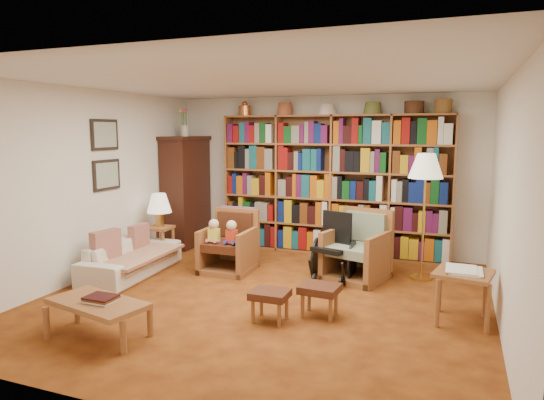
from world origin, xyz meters
The scene contains 23 objects.
floor centered at (0.00, 0.00, 0.00)m, with size 5.00×5.00×0.00m, color #8E4A15.
ceiling centered at (0.00, 0.00, 2.50)m, with size 5.00×5.00×0.00m, color silver.
wall_back centered at (0.00, 2.50, 1.25)m, with size 5.00×5.00×0.00m, color white.
wall_front centered at (0.00, -2.50, 1.25)m, with size 5.00×5.00×0.00m, color white.
wall_left centered at (-2.50, 0.00, 1.25)m, with size 5.00×5.00×0.00m, color white.
wall_right centered at (2.50, 0.00, 1.25)m, with size 5.00×5.00×0.00m, color white.
bookshelf centered at (0.20, 2.33, 1.17)m, with size 3.60×0.30×2.42m.
curio_cabinet centered at (-2.25, 2.00, 0.95)m, with size 0.50×0.95×2.40m.
framed_pictures centered at (-2.48, 0.30, 1.62)m, with size 0.03×0.52×0.97m.
sofa centered at (-2.05, 0.21, 0.24)m, with size 0.64×1.64×0.48m, color beige.
sofa_throw centered at (-2.00, 0.21, 0.30)m, with size 0.75×1.40×0.04m, color beige.
cushion_left centered at (-2.18, 0.56, 0.45)m, with size 0.11×0.36×0.36m, color maroon.
cushion_right centered at (-2.18, -0.14, 0.45)m, with size 0.13×0.41×0.41m, color maroon.
side_table_lamp centered at (-2.15, 1.04, 0.37)m, with size 0.37×0.37×0.51m.
table_lamp centered at (-2.15, 1.04, 0.85)m, with size 0.37×0.37×0.51m.
armchair_leather centered at (-0.90, 0.93, 0.36)m, with size 0.69×0.74×0.87m.
armchair_sage centered at (0.84, 1.22, 0.35)m, with size 0.93×0.93×0.91m.
wheelchair centered at (0.57, 1.03, 0.40)m, with size 0.55×0.71×0.89m.
floor_lamp centered at (1.65, 1.44, 1.44)m, with size 0.44×0.44×1.67m.
side_table_papers centered at (2.15, 0.06, 0.46)m, with size 0.63×0.63×0.57m.
footstool_a centered at (0.30, -0.62, 0.26)m, with size 0.39×0.33×0.32m.
footstool_b centered at (0.74, -0.31, 0.28)m, with size 0.42×0.36×0.34m.
coffee_table centered at (-1.08, -1.58, 0.32)m, with size 1.06×0.69×0.42m.
Camera 1 is at (2.05, -5.09, 1.96)m, focal length 32.00 mm.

